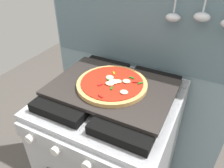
# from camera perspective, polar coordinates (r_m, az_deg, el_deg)

# --- Properties ---
(kitchen_backsplash) EXTENTS (1.10, 0.09, 1.55)m
(kitchen_backsplash) POSITION_cam_1_polar(r_m,az_deg,el_deg) (1.30, 6.84, 2.19)
(kitchen_backsplash) COLOR #7A939E
(kitchen_backsplash) RESTS_ON ground_plane
(stove) EXTENTS (0.60, 0.64, 0.90)m
(stove) POSITION_cam_1_polar(r_m,az_deg,el_deg) (1.29, -0.03, -17.89)
(stove) COLOR #B7BABF
(stove) RESTS_ON ground_plane
(baking_tray) EXTENTS (0.54, 0.38, 0.02)m
(baking_tray) POSITION_cam_1_polar(r_m,az_deg,el_deg) (0.98, -0.00, -0.88)
(baking_tray) COLOR #2D2826
(baking_tray) RESTS_ON stove
(pizza_left) EXTENTS (0.31, 0.31, 0.03)m
(pizza_left) POSITION_cam_1_polar(r_m,az_deg,el_deg) (0.96, 0.24, -0.04)
(pizza_left) COLOR tan
(pizza_left) RESTS_ON baking_tray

